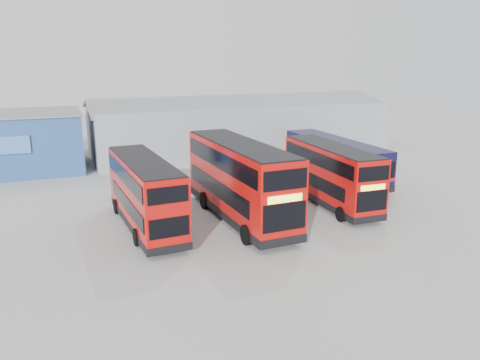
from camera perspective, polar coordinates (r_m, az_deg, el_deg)
ground_plane at (r=29.73m, az=-0.79°, el=-4.27°), size 120.00×120.00×0.00m
office_block at (r=45.05m, az=-26.47°, el=4.12°), size 12.30×8.32×5.12m
maintenance_shed at (r=50.14m, az=-0.33°, el=6.63°), size 30.50×12.00×5.89m
double_decker_left at (r=27.45m, az=-11.49°, el=-1.72°), size 2.91×9.83×4.10m
double_decker_centre at (r=28.30m, az=-0.03°, el=-0.21°), size 3.20×11.42×4.79m
double_decker_right at (r=31.87m, az=10.97°, el=0.53°), size 2.69×9.63×4.04m
single_decker_blue at (r=38.83m, az=11.39°, el=2.45°), size 3.02×12.02×3.24m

